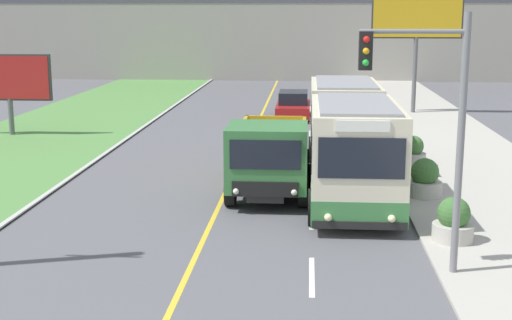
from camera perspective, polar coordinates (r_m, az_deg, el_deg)
name	(u,v)px	position (r m, az deg, el deg)	size (l,w,h in m)	color
city_bus	(349,138)	(23.69, 7.42, 1.78)	(2.62, 11.75, 3.18)	beige
dump_truck	(269,158)	(22.11, 1.06, 0.14)	(2.47, 6.50, 2.42)	black
car_distant	(293,105)	(38.92, 3.00, 4.38)	(1.80, 4.30, 1.45)	maroon
traffic_light_mast	(431,111)	(15.49, 13.79, 3.80)	(2.28, 0.32, 5.69)	slate
billboard_large	(417,15)	(41.24, 12.78, 11.25)	(5.01, 0.24, 7.29)	#59595B
billboard_small	(8,79)	(35.12, -19.20, 6.11)	(4.04, 0.24, 3.78)	#59595B
planter_round_near	(453,222)	(18.43, 15.50, -4.79)	(1.02, 1.02, 1.12)	#B7B2A8
planter_round_second	(424,180)	(22.64, 13.33, -1.54)	(1.09, 1.09, 1.19)	#B7B2A8
planter_round_third	(413,153)	(26.97, 12.44, 0.58)	(0.97, 0.97, 1.14)	#B7B2A8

